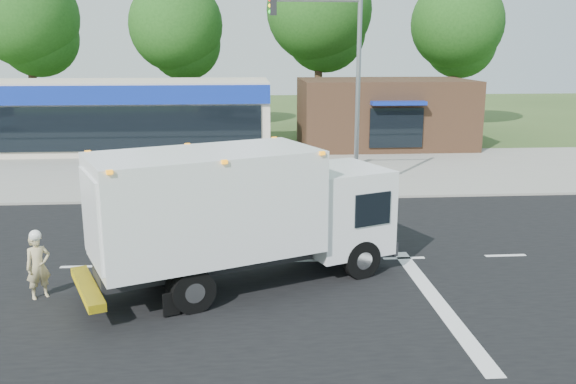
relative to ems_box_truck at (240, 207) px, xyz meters
name	(u,v)px	position (x,y,z in m)	size (l,w,h in m)	color
ground	(299,261)	(1.65, 1.55, -2.02)	(120.00, 120.00, 0.00)	#385123
road_asphalt	(299,261)	(1.65, 1.55, -2.02)	(60.00, 14.00, 0.02)	black
sidewalk	(281,192)	(1.65, 9.75, -1.96)	(60.00, 2.40, 0.12)	gray
parking_apron	(273,166)	(1.65, 15.55, -2.01)	(60.00, 9.00, 0.02)	gray
lane_markings	(355,277)	(3.00, 0.20, -2.01)	(55.20, 7.00, 0.01)	silver
ems_box_truck	(240,207)	(0.00, 0.00, 0.00)	(8.25, 5.28, 3.51)	black
emergency_worker	(38,265)	(-4.82, -0.51, -1.18)	(0.70, 0.65, 1.71)	tan
retail_strip_mall	(113,115)	(-7.35, 21.48, -0.01)	(18.00, 6.20, 4.00)	beige
brown_storefront	(384,113)	(8.65, 21.53, -0.02)	(10.00, 6.70, 4.00)	#382316
traffic_signal_pole	(342,73)	(4.00, 9.15, 2.90)	(3.51, 0.25, 8.00)	gray
background_trees	(250,25)	(0.80, 29.71, 5.36)	(36.77, 7.39, 12.10)	#332114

